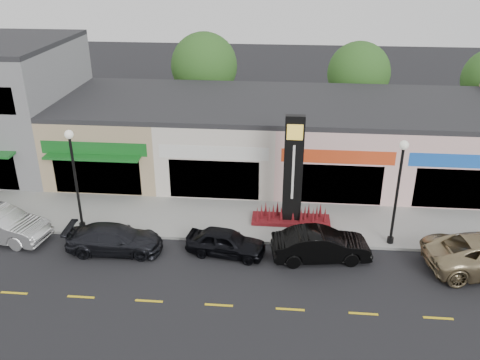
{
  "coord_description": "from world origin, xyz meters",
  "views": [
    {
      "loc": [
        2.46,
        -20.04,
        13.74
      ],
      "look_at": [
        0.25,
        4.0,
        2.61
      ],
      "focal_mm": 38.0,
      "sensor_mm": 36.0,
      "label": 1
    }
  ],
  "objects": [
    {
      "name": "car_black_sedan",
      "position": [
        -0.15,
        0.95,
        0.66
      ],
      "size": [
        2.15,
        4.07,
        1.32
      ],
      "primitive_type": "imported",
      "rotation": [
        0.0,
        0.0,
        1.41
      ],
      "color": "black",
      "rests_on": "ground"
    },
    {
      "name": "shop_pink_e",
      "position": [
        12.5,
        11.47,
        2.4
      ],
      "size": [
        7.0,
        10.01,
        4.8
      ],
      "color": "#CDA09C",
      "rests_on": "ground"
    },
    {
      "name": "car_dark_sedan",
      "position": [
        -5.64,
        0.7,
        0.68
      ],
      "size": [
        2.06,
        4.75,
        1.36
      ],
      "primitive_type": "imported",
      "rotation": [
        0.0,
        0.0,
        1.6
      ],
      "color": "black",
      "rests_on": "ground"
    },
    {
      "name": "lamp_west_near",
      "position": [
        -8.0,
        2.5,
        3.48
      ],
      "size": [
        0.44,
        0.44,
        5.47
      ],
      "color": "black",
      "rests_on": "sidewalk"
    },
    {
      "name": "sidewalk",
      "position": [
        0.0,
        4.35,
        0.07
      ],
      "size": [
        52.0,
        4.3,
        0.15
      ],
      "primitive_type": "cube",
      "color": "gray",
      "rests_on": "ground"
    },
    {
      "name": "car_black_conv",
      "position": [
        4.42,
        0.92,
        0.77
      ],
      "size": [
        2.29,
        4.85,
        1.54
      ],
      "primitive_type": "imported",
      "rotation": [
        0.0,
        0.0,
        1.72
      ],
      "color": "black",
      "rests_on": "ground"
    },
    {
      "name": "shop_beige",
      "position": [
        -8.5,
        11.46,
        2.4
      ],
      "size": [
        7.0,
        10.85,
        4.8
      ],
      "color": "tan",
      "rests_on": "ground"
    },
    {
      "name": "lamp_east_near",
      "position": [
        8.0,
        2.5,
        3.48
      ],
      "size": [
        0.44,
        0.44,
        5.47
      ],
      "color": "black",
      "rests_on": "sidewalk"
    },
    {
      "name": "shop_cream",
      "position": [
        -1.5,
        11.47,
        2.4
      ],
      "size": [
        7.0,
        10.01,
        4.8
      ],
      "color": "beige",
      "rests_on": "ground"
    },
    {
      "name": "ground",
      "position": [
        0.0,
        0.0,
        0.0
      ],
      "size": [
        120.0,
        120.0,
        0.0
      ],
      "primitive_type": "plane",
      "color": "black",
      "rests_on": "ground"
    },
    {
      "name": "tree_rear_west",
      "position": [
        -4.0,
        19.5,
        5.22
      ],
      "size": [
        5.2,
        5.2,
        7.83
      ],
      "color": "#382619",
      "rests_on": "ground"
    },
    {
      "name": "tree_rear_mid",
      "position": [
        8.0,
        19.5,
        4.88
      ],
      "size": [
        4.8,
        4.8,
        7.29
      ],
      "color": "#382619",
      "rests_on": "ground"
    },
    {
      "name": "curb",
      "position": [
        0.0,
        2.1,
        0.07
      ],
      "size": [
        52.0,
        0.2,
        0.15
      ],
      "primitive_type": "cube",
      "color": "gray",
      "rests_on": "ground"
    },
    {
      "name": "pylon_sign",
      "position": [
        3.0,
        4.2,
        2.27
      ],
      "size": [
        4.2,
        1.3,
        6.0
      ],
      "color": "#580F11",
      "rests_on": "sidewalk"
    },
    {
      "name": "shop_pink_w",
      "position": [
        5.5,
        11.47,
        2.4
      ],
      "size": [
        7.0,
        10.01,
        4.8
      ],
      "color": "#CDA09C",
      "rests_on": "ground"
    }
  ]
}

